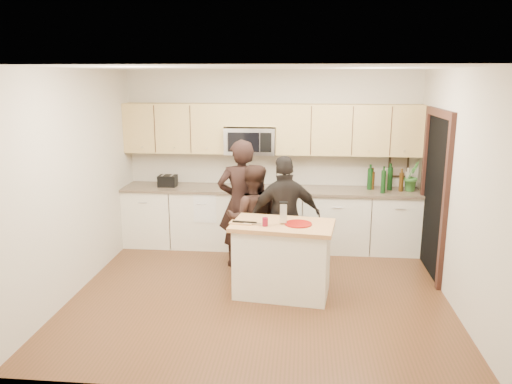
# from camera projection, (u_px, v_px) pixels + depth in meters

# --- Properties ---
(floor) EXTENTS (4.50, 4.50, 0.00)m
(floor) POSITION_uv_depth(u_px,v_px,m) (260.00, 292.00, 6.17)
(floor) COLOR #59311E
(floor) RESTS_ON ground
(room_shell) EXTENTS (4.52, 4.02, 2.71)m
(room_shell) POSITION_uv_depth(u_px,v_px,m) (260.00, 154.00, 5.77)
(room_shell) COLOR #BBB39F
(room_shell) RESTS_ON ground
(back_cabinetry) EXTENTS (4.50, 0.66, 0.94)m
(back_cabinetry) POSITION_uv_depth(u_px,v_px,m) (270.00, 218.00, 7.69)
(back_cabinetry) COLOR silver
(back_cabinetry) RESTS_ON ground
(upper_cabinetry) EXTENTS (4.50, 0.33, 0.75)m
(upper_cabinetry) POSITION_uv_depth(u_px,v_px,m) (273.00, 128.00, 7.52)
(upper_cabinetry) COLOR tan
(upper_cabinetry) RESTS_ON ground
(microwave) EXTENTS (0.76, 0.41, 0.40)m
(microwave) POSITION_uv_depth(u_px,v_px,m) (250.00, 141.00, 7.56)
(microwave) COLOR silver
(microwave) RESTS_ON ground
(doorway) EXTENTS (0.06, 1.25, 2.20)m
(doorway) POSITION_uv_depth(u_px,v_px,m) (435.00, 189.00, 6.56)
(doorway) COLOR black
(doorway) RESTS_ON ground
(framed_picture) EXTENTS (0.30, 0.03, 0.38)m
(framed_picture) POSITION_uv_depth(u_px,v_px,m) (399.00, 165.00, 7.61)
(framed_picture) COLOR black
(framed_picture) RESTS_ON ground
(dish_towel) EXTENTS (0.34, 0.60, 0.48)m
(dish_towel) POSITION_uv_depth(u_px,v_px,m) (206.00, 199.00, 7.53)
(dish_towel) COLOR white
(dish_towel) RESTS_ON ground
(island) EXTENTS (1.28, 0.84, 0.90)m
(island) POSITION_uv_depth(u_px,v_px,m) (282.00, 259.00, 6.03)
(island) COLOR silver
(island) RESTS_ON ground
(red_plate) EXTENTS (0.32, 0.32, 0.02)m
(red_plate) POSITION_uv_depth(u_px,v_px,m) (298.00, 224.00, 5.89)
(red_plate) COLOR maroon
(red_plate) RESTS_ON island
(box_grater) EXTENTS (0.10, 0.07, 0.25)m
(box_grater) POSITION_uv_depth(u_px,v_px,m) (283.00, 212.00, 5.88)
(box_grater) COLOR silver
(box_grater) RESTS_ON red_plate
(drink_glass) EXTENTS (0.07, 0.07, 0.10)m
(drink_glass) POSITION_uv_depth(u_px,v_px,m) (265.00, 222.00, 5.82)
(drink_glass) COLOR maroon
(drink_glass) RESTS_ON island
(cutting_board) EXTENTS (0.29, 0.19, 0.02)m
(cutting_board) POSITION_uv_depth(u_px,v_px,m) (242.00, 223.00, 5.93)
(cutting_board) COLOR #C37F51
(cutting_board) RESTS_ON island
(tongs) EXTENTS (0.30, 0.07, 0.02)m
(tongs) POSITION_uv_depth(u_px,v_px,m) (245.00, 222.00, 5.90)
(tongs) COLOR black
(tongs) RESTS_ON cutting_board
(knife) EXTENTS (0.22, 0.05, 0.01)m
(knife) POSITION_uv_depth(u_px,v_px,m) (253.00, 223.00, 5.87)
(knife) COLOR silver
(knife) RESTS_ON cutting_board
(toaster) EXTENTS (0.27, 0.21, 0.18)m
(toaster) POSITION_uv_depth(u_px,v_px,m) (168.00, 181.00, 7.70)
(toaster) COLOR black
(toaster) RESTS_ON back_cabinetry
(bottle_cluster) EXTENTS (0.64, 0.32, 0.40)m
(bottle_cluster) POSITION_uv_depth(u_px,v_px,m) (387.00, 178.00, 7.40)
(bottle_cluster) COLOR black
(bottle_cluster) RESTS_ON back_cabinetry
(orchid) EXTENTS (0.31, 0.32, 0.45)m
(orchid) POSITION_uv_depth(u_px,v_px,m) (412.00, 176.00, 7.37)
(orchid) COLOR #36712D
(orchid) RESTS_ON back_cabinetry
(woman_left) EXTENTS (0.72, 0.54, 1.78)m
(woman_left) POSITION_uv_depth(u_px,v_px,m) (241.00, 204.00, 6.87)
(woman_left) COLOR black
(woman_left) RESTS_ON ground
(woman_center) EXTENTS (0.77, 0.63, 1.48)m
(woman_center) POSITION_uv_depth(u_px,v_px,m) (253.00, 219.00, 6.69)
(woman_center) COLOR black
(woman_center) RESTS_ON ground
(woman_right) EXTENTS (1.02, 0.63, 1.62)m
(woman_right) POSITION_uv_depth(u_px,v_px,m) (285.00, 218.00, 6.48)
(woman_right) COLOR black
(woman_right) RESTS_ON ground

